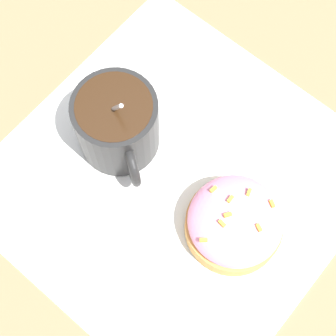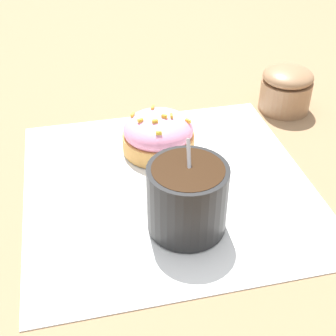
{
  "view_description": "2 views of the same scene",
  "coord_description": "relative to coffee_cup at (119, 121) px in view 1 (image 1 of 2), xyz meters",
  "views": [
    {
      "loc": [
        0.11,
        -0.16,
        0.54
      ],
      "look_at": [
        -0.01,
        -0.01,
        0.04
      ],
      "focal_mm": 60.0,
      "sensor_mm": 36.0,
      "label": 1
    },
    {
      "loc": [
        -0.42,
        0.12,
        0.35
      ],
      "look_at": [
        -0.02,
        0.01,
        0.04
      ],
      "focal_mm": 50.0,
      "sensor_mm": 36.0,
      "label": 2
    }
  ],
  "objects": [
    {
      "name": "frosted_pastry",
      "position": [
        0.15,
        -0.01,
        -0.02
      ],
      "size": [
        0.09,
        0.09,
        0.05
      ],
      "color": "#D19347",
      "rests_on": "paper_napkin"
    },
    {
      "name": "ground_plane",
      "position": [
        0.07,
        -0.0,
        -0.04
      ],
      "size": [
        3.0,
        3.0,
        0.0
      ],
      "primitive_type": "plane",
      "color": "#93704C"
    },
    {
      "name": "paper_napkin",
      "position": [
        0.07,
        -0.0,
        -0.04
      ],
      "size": [
        0.35,
        0.35,
        0.0
      ],
      "color": "white",
      "rests_on": "ground_plane"
    },
    {
      "name": "coffee_cup",
      "position": [
        0.0,
        0.0,
        0.0
      ],
      "size": [
        0.1,
        0.09,
        0.1
      ],
      "color": "black",
      "rests_on": "paper_napkin"
    }
  ]
}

